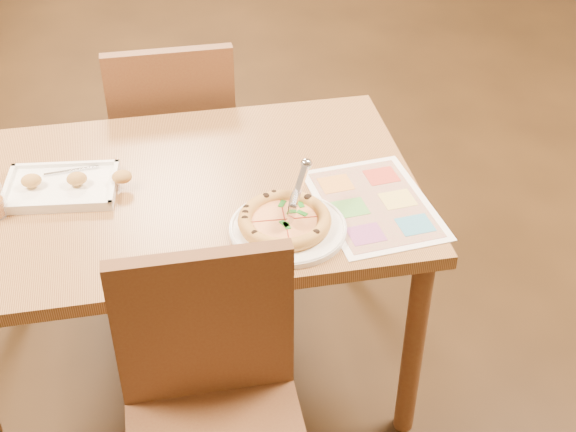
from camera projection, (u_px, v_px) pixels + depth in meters
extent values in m
plane|color=black|center=(201.00, 364.00, 2.68)|extent=(7.00, 7.00, 0.00)
cube|color=#9E713F|center=(185.00, 194.00, 2.26)|extent=(1.30, 0.85, 0.04)
cylinder|color=brown|center=(7.00, 238.00, 2.67)|extent=(0.06, 0.06, 0.68)
cylinder|color=brown|center=(413.00, 348.00, 2.28)|extent=(0.06, 0.06, 0.68)
cylinder|color=brown|center=(350.00, 199.00, 2.85)|extent=(0.06, 0.06, 0.68)
cube|color=brown|center=(204.00, 328.00, 1.87)|extent=(0.42, 0.04, 0.45)
cube|color=brown|center=(174.00, 140.00, 2.96)|extent=(0.42, 0.42, 0.04)
cube|color=brown|center=(173.00, 112.00, 2.67)|extent=(0.42, 0.04, 0.45)
cylinder|color=white|center=(288.00, 229.00, 2.09)|extent=(0.39, 0.39, 0.02)
cylinder|color=gold|center=(285.00, 223.00, 2.09)|extent=(0.24, 0.24, 0.01)
cylinder|color=#D8C475|center=(285.00, 220.00, 2.08)|extent=(0.20, 0.20, 0.01)
torus|color=gold|center=(285.00, 220.00, 2.08)|extent=(0.24, 0.24, 0.04)
cylinder|color=silver|center=(293.00, 206.00, 2.05)|extent=(0.04, 0.08, 0.09)
cube|color=silver|center=(300.00, 185.00, 2.08)|extent=(0.08, 0.13, 0.07)
cube|color=white|center=(61.00, 188.00, 2.23)|extent=(0.33, 0.24, 0.02)
cube|color=silver|center=(60.00, 185.00, 2.22)|extent=(0.15, 0.02, 0.00)
ellipsoid|color=#B98D42|center=(31.00, 181.00, 2.21)|extent=(0.06, 0.05, 0.04)
ellipsoid|color=#B98D42|center=(77.00, 179.00, 2.21)|extent=(0.06, 0.05, 0.04)
ellipsoid|color=#B98D42|center=(122.00, 177.00, 2.22)|extent=(0.06, 0.05, 0.04)
cube|color=white|center=(374.00, 204.00, 2.18)|extent=(0.34, 0.44, 0.00)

